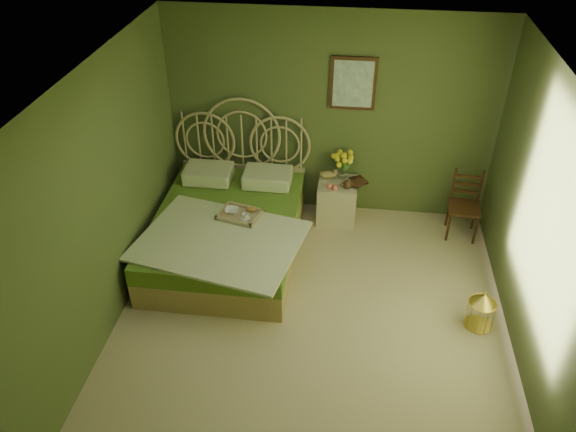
# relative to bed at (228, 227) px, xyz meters

# --- Properties ---
(floor) EXTENTS (4.50, 4.50, 0.00)m
(floor) POSITION_rel_bed_xyz_m (1.10, -1.16, -0.33)
(floor) COLOR #CCB593
(floor) RESTS_ON ground
(ceiling) EXTENTS (4.50, 4.50, 0.00)m
(ceiling) POSITION_rel_bed_xyz_m (1.10, -1.16, 2.27)
(ceiling) COLOR silver
(ceiling) RESTS_ON wall_back
(wall_back) EXTENTS (4.00, 0.00, 4.00)m
(wall_back) POSITION_rel_bed_xyz_m (1.10, 1.09, 0.97)
(wall_back) COLOR #515E31
(wall_back) RESTS_ON floor
(wall_left) EXTENTS (0.00, 4.50, 4.50)m
(wall_left) POSITION_rel_bed_xyz_m (-0.90, -1.16, 0.97)
(wall_left) COLOR #515E31
(wall_left) RESTS_ON floor
(wall_right) EXTENTS (0.00, 4.50, 4.50)m
(wall_right) POSITION_rel_bed_xyz_m (3.10, -1.16, 0.97)
(wall_right) COLOR #515E31
(wall_right) RESTS_ON floor
(wall_art) EXTENTS (0.54, 0.04, 0.64)m
(wall_art) POSITION_rel_bed_xyz_m (1.35, 1.07, 1.42)
(wall_art) COLOR #38200F
(wall_art) RESTS_ON wall_back
(bed) EXTENTS (1.92, 2.42, 1.50)m
(bed) POSITION_rel_bed_xyz_m (0.00, 0.00, 0.00)
(bed) COLOR tan
(bed) RESTS_ON floor
(nightstand) EXTENTS (0.49, 0.49, 0.97)m
(nightstand) POSITION_rel_bed_xyz_m (1.25, 0.84, 0.02)
(nightstand) COLOR beige
(nightstand) RESTS_ON floor
(chair) EXTENTS (0.40, 0.40, 0.84)m
(chair) POSITION_rel_bed_xyz_m (2.80, 0.73, 0.14)
(chair) COLOR #38200F
(chair) RESTS_ON floor
(birdcage) EXTENTS (0.28, 0.28, 0.42)m
(birdcage) POSITION_rel_bed_xyz_m (2.80, -0.91, -0.12)
(birdcage) COLOR gold
(birdcage) RESTS_ON floor
(book_lower) EXTENTS (0.26, 0.28, 0.02)m
(book_lower) POSITION_rel_bed_xyz_m (1.43, 0.84, 0.22)
(book_lower) COLOR #381E0F
(book_lower) RESTS_ON nightstand
(book_upper) EXTENTS (0.24, 0.27, 0.02)m
(book_upper) POSITION_rel_bed_xyz_m (1.43, 0.84, 0.24)
(book_upper) COLOR #472819
(book_upper) RESTS_ON nightstand
(cereal_bowl) EXTENTS (0.16, 0.16, 0.04)m
(cereal_bowl) POSITION_rel_bed_xyz_m (0.07, -0.03, 0.27)
(cereal_bowl) COLOR white
(cereal_bowl) RESTS_ON bed
(coffee_cup) EXTENTS (0.07, 0.07, 0.07)m
(coffee_cup) POSITION_rel_bed_xyz_m (0.25, -0.14, 0.28)
(coffee_cup) COLOR white
(coffee_cup) RESTS_ON bed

